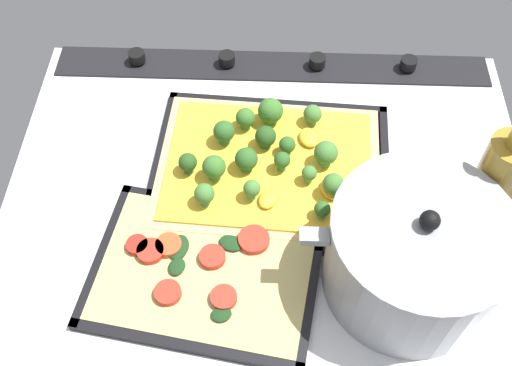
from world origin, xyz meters
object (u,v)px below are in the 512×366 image
baking_tray_back (203,272)px  veggie_pizza_back (201,268)px  cooking_pot (412,255)px  oil_bottle (491,185)px  baking_tray_front (269,170)px  broccoli_pizza (268,162)px

baking_tray_back → veggie_pizza_back: 0.81cm
cooking_pot → oil_bottle: size_ratio=1.28×
baking_tray_front → oil_bottle: oil_bottle is taller
broccoli_pizza → baking_tray_back: bearing=64.8°
broccoli_pizza → veggie_pizza_back: size_ratio=1.13×
broccoli_pizza → veggie_pizza_back: bearing=63.8°
baking_tray_front → broccoli_pizza: bearing=-64.3°
baking_tray_front → veggie_pizza_back: bearing=63.2°
broccoli_pizza → cooking_pot: bearing=135.8°
broccoli_pizza → cooking_pot: (-18.14, 17.66, 4.97)cm
veggie_pizza_back → oil_bottle: (-37.55, -9.16, 8.33)cm
baking_tray_front → baking_tray_back: (8.43, 17.43, 0.02)cm
broccoli_pizza → veggie_pizza_back: 19.49cm
baking_tray_front → cooking_pot: size_ratio=1.27×
baking_tray_back → oil_bottle: size_ratio=1.46×
cooking_pot → veggie_pizza_back: bearing=-0.4°
broccoli_pizza → baking_tray_back: size_ratio=1.03×
baking_tray_back → baking_tray_front: bearing=-115.8°
baking_tray_front → oil_bottle: bearing=164.4°
baking_tray_front → oil_bottle: 31.31cm
broccoli_pizza → baking_tray_back: 19.60cm
baking_tray_front → broccoli_pizza: size_ratio=1.07×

